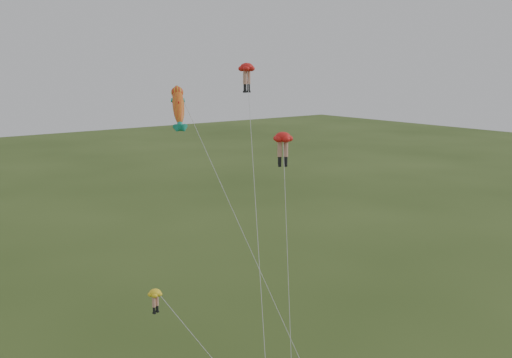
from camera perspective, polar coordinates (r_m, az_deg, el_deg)
legs_kite_red_high at (r=43.93m, az=-0.90°, el=10.32°), size 8.52×13.12×20.47m
legs_kite_red_mid at (r=44.25m, az=2.71°, el=3.72°), size 7.70×9.96×15.22m
legs_kite_yellow at (r=34.73m, az=-9.40°, el=-12.07°), size 3.97×8.23×7.31m
fish_kite at (r=39.70m, az=-7.70°, el=7.23°), size 4.05×12.74×19.18m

